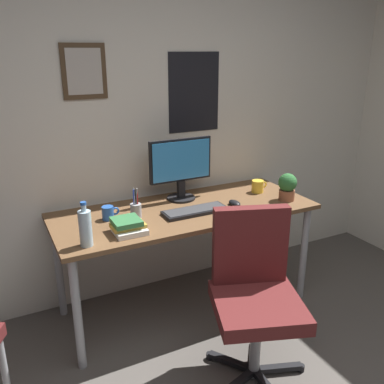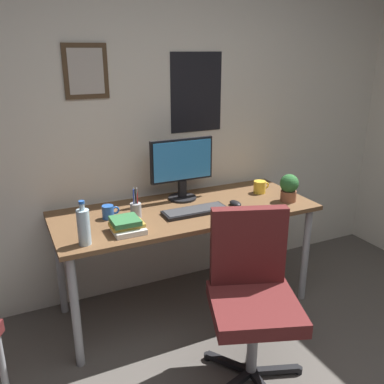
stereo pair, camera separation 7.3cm
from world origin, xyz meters
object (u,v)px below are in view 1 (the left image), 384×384
Objects in this scene: pen_cup at (136,210)px; book_stack_left at (128,226)px; keyboard at (195,211)px; coffee_mug_near at (258,186)px; potted_plant at (287,186)px; monitor at (181,166)px; office_chair at (254,287)px; water_bottle at (85,228)px; computer_mouse at (235,203)px; coffee_mug_far at (108,213)px.

pen_cup is 0.22m from book_stack_left.
coffee_mug_near reaches higher than keyboard.
monitor is at bearing 151.22° from potted_plant.
water_bottle is at bearing 148.75° from office_chair.
book_stack_left is at bearing 12.65° from water_bottle.
pen_cup is at bearing -154.31° from monitor.
computer_mouse is 0.80m from book_stack_left.
coffee_mug_near is 0.65× the size of potted_plant.
office_chair is 0.92m from potted_plant.
pen_cup is at bearing 119.75° from office_chair.
water_bottle is at bearing -150.39° from monitor.
monitor is 4.13× the size of coffee_mug_far.
water_bottle is 0.45m from pen_cup.
water_bottle reaches higher than potted_plant.
keyboard is at bearing -96.51° from monitor.
office_chair is at bearing -125.75° from coffee_mug_near.
keyboard is 2.15× the size of pen_cup.
potted_plant is at bearing 1.19° from book_stack_left.
book_stack_left is at bearing -143.62° from monitor.
office_chair is at bearing -60.25° from pen_cup.
monitor is at bearing 132.83° from computer_mouse.
keyboard is (-0.03, -0.28, -0.23)m from monitor.
monitor is 0.76m from potted_plant.
coffee_mug_far reaches higher than keyboard.
book_stack_left is (-1.10, -0.26, -0.01)m from coffee_mug_near.
office_chair is 8.52× the size of coffee_mug_far.
office_chair is 4.75× the size of pen_cup.
coffee_mug_far is (-0.84, 0.15, 0.03)m from computer_mouse.
water_bottle is (-0.75, -0.16, 0.09)m from keyboard.
coffee_mug_far is 0.57× the size of potted_plant.
office_chair is 0.79m from book_stack_left.
computer_mouse is at bearing -10.32° from coffee_mug_far.
monitor reaches higher than computer_mouse.
monitor is 0.90m from water_bottle.
keyboard is at bearing -165.59° from coffee_mug_near.
monitor is 0.36m from keyboard.
coffee_mug_near is at bearing 108.93° from potted_plant.
potted_plant is (0.65, 0.56, 0.32)m from office_chair.
pen_cup is (-1.06, 0.16, -0.05)m from potted_plant.
potted_plant is 0.98× the size of pen_cup.
coffee_mug_far is (-1.14, -0.01, -0.00)m from coffee_mug_near.
pen_cup is (0.16, -0.06, 0.01)m from coffee_mug_far.
water_bottle is (-0.78, 0.48, 0.33)m from office_chair.
coffee_mug_near is 0.66× the size of book_stack_left.
coffee_mug_near is (0.58, -0.13, -0.19)m from monitor.
pen_cup is at bearing 166.99° from keyboard.
water_bottle is 0.38m from coffee_mug_far.
coffee_mug_far is at bearing 100.48° from book_stack_left.
monitor is at bearing 25.69° from pen_cup.
keyboard is 0.50m from book_stack_left.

